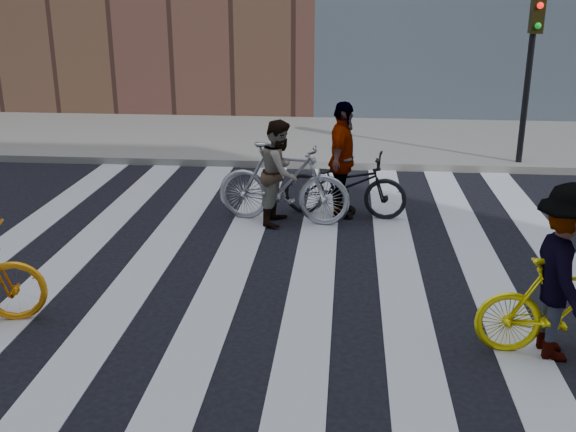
# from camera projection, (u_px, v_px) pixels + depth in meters

# --- Properties ---
(ground) EXTENTS (100.00, 100.00, 0.00)m
(ground) POSITION_uv_depth(u_px,v_px,m) (273.00, 264.00, 8.94)
(ground) COLOR black
(ground) RESTS_ON ground
(sidewalk_far) EXTENTS (100.00, 5.00, 0.15)m
(sidewalk_far) POSITION_uv_depth(u_px,v_px,m) (308.00, 139.00, 15.99)
(sidewalk_far) COLOR slate
(sidewalk_far) RESTS_ON ground
(zebra_crosswalk) EXTENTS (8.25, 10.00, 0.01)m
(zebra_crosswalk) POSITION_uv_depth(u_px,v_px,m) (273.00, 264.00, 8.94)
(zebra_crosswalk) COLOR silver
(zebra_crosswalk) RESTS_ON ground
(traffic_signal) EXTENTS (0.22, 0.42, 3.33)m
(traffic_signal) POSITION_uv_depth(u_px,v_px,m) (532.00, 55.00, 12.86)
(traffic_signal) COLOR black
(traffic_signal) RESTS_ON ground
(bike_silver_mid) EXTENTS (2.16, 0.93, 1.26)m
(bike_silver_mid) POSITION_uv_depth(u_px,v_px,m) (283.00, 183.00, 10.36)
(bike_silver_mid) COLOR #A3A4AD
(bike_silver_mid) RESTS_ON ground
(bike_yellow_right) EXTENTS (1.71, 0.49, 1.03)m
(bike_yellow_right) POSITION_uv_depth(u_px,v_px,m) (564.00, 308.00, 6.59)
(bike_yellow_right) COLOR #FFEA0E
(bike_yellow_right) RESTS_ON ground
(bike_dark_rear) EXTENTS (2.06, 0.99, 1.04)m
(bike_dark_rear) POSITION_uv_depth(u_px,v_px,m) (345.00, 185.00, 10.69)
(bike_dark_rear) COLOR black
(bike_dark_rear) RESTS_ON ground
(rider_mid) EXTENTS (0.73, 0.88, 1.62)m
(rider_mid) POSITION_uv_depth(u_px,v_px,m) (280.00, 172.00, 10.31)
(rider_mid) COLOR slate
(rider_mid) RESTS_ON ground
(rider_right) EXTENTS (0.66, 1.14, 1.77)m
(rider_right) POSITION_uv_depth(u_px,v_px,m) (564.00, 273.00, 6.47)
(rider_right) COLOR slate
(rider_right) RESTS_ON ground
(rider_rear) EXTENTS (0.61, 1.14, 1.84)m
(rider_rear) POSITION_uv_depth(u_px,v_px,m) (342.00, 160.00, 10.56)
(rider_rear) COLOR slate
(rider_rear) RESTS_ON ground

